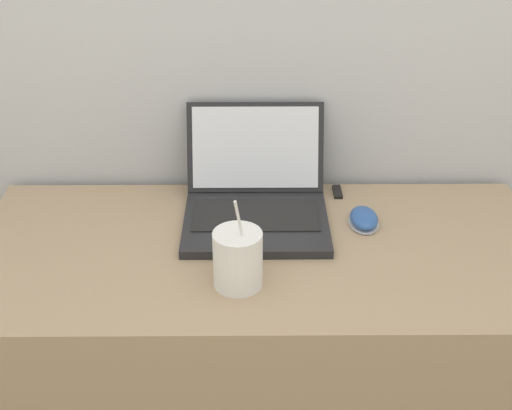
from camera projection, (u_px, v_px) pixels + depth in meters
desk at (260, 373)px, 1.72m from camera, size 1.25×0.58×0.72m
laptop at (256, 198)px, 1.64m from camera, size 0.33×0.34×0.22m
drink_cup at (238, 258)px, 1.40m from camera, size 0.10×0.10×0.20m
computer_mouse at (364, 219)px, 1.62m from camera, size 0.07×0.10×0.03m
usb_stick at (337, 192)px, 1.75m from camera, size 0.02×0.06×0.01m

